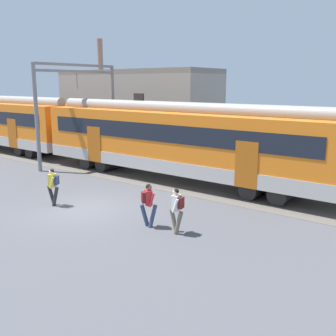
{
  "coord_description": "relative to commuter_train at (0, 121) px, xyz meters",
  "views": [
    {
      "loc": [
        12.66,
        -10.62,
        5.28
      ],
      "look_at": [
        2.28,
        2.94,
        1.6
      ],
      "focal_mm": 42.0,
      "sensor_mm": 36.0,
      "label": 1
    }
  ],
  "objects": [
    {
      "name": "pedestrian_red",
      "position": [
        21.24,
        -6.47,
        -1.26
      ],
      "size": [
        0.67,
        0.52,
        1.67
      ],
      "color": "navy",
      "rests_on": "ground"
    },
    {
      "name": "pedestrian_yellow",
      "position": [
        16.23,
        -6.98,
        -1.26
      ],
      "size": [
        0.71,
        0.52,
        1.67
      ],
      "color": "#28282D",
      "rests_on": "ground"
    },
    {
      "name": "ground_plane",
      "position": [
        17.69,
        -6.52,
        -2.25
      ],
      "size": [
        160.0,
        160.0,
        0.0
      ],
      "primitive_type": "plane",
      "color": "#515156"
    },
    {
      "name": "background_building",
      "position": [
        7.48,
        8.3,
        0.96
      ],
      "size": [
        14.5,
        5.0,
        9.2
      ],
      "color": "gray",
      "rests_on": "ground"
    },
    {
      "name": "catenary_gantry",
      "position": [
        9.76,
        0.01,
        2.06
      ],
      "size": [
        0.24,
        6.64,
        6.53
      ],
      "color": "gray",
      "rests_on": "ground"
    },
    {
      "name": "commuter_train",
      "position": [
        0.0,
        0.0,
        0.0
      ],
      "size": [
        56.65,
        3.07,
        4.73
      ],
      "color": "#B2ADA8",
      "rests_on": "ground"
    },
    {
      "name": "pedestrian_white",
      "position": [
        22.48,
        -6.35,
        -1.26
      ],
      "size": [
        0.68,
        0.54,
        1.67
      ],
      "color": "#6B6051",
      "rests_on": "ground"
    },
    {
      "name": "track_bed",
      "position": [
        6.81,
        0.01,
        -2.25
      ],
      "size": [
        80.0,
        4.4,
        0.01
      ],
      "primitive_type": "cube",
      "color": "#605951",
      "rests_on": "ground"
    }
  ]
}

